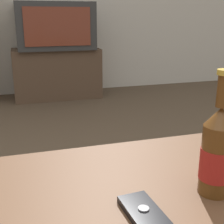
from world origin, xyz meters
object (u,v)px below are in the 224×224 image
object	(u,v)px
beer_bottle	(217,152)
cell_phone	(143,212)
tv_stand	(57,73)
television	(54,26)

from	to	relation	value
beer_bottle	cell_phone	size ratio (longest dim) A/B	2.16
beer_bottle	tv_stand	bearing A→B (deg)	89.95
tv_stand	cell_phone	bearing A→B (deg)	-93.59
tv_stand	television	world-z (taller)	television
cell_phone	beer_bottle	bearing A→B (deg)	6.97
tv_stand	beer_bottle	size ratio (longest dim) A/B	3.32
television	beer_bottle	world-z (taller)	television
beer_bottle	cell_phone	xyz separation A→B (m)	(-0.17, -0.03, -0.09)
tv_stand	television	xyz separation A→B (m)	(0.00, -0.00, 0.47)
tv_stand	beer_bottle	distance (m)	2.74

